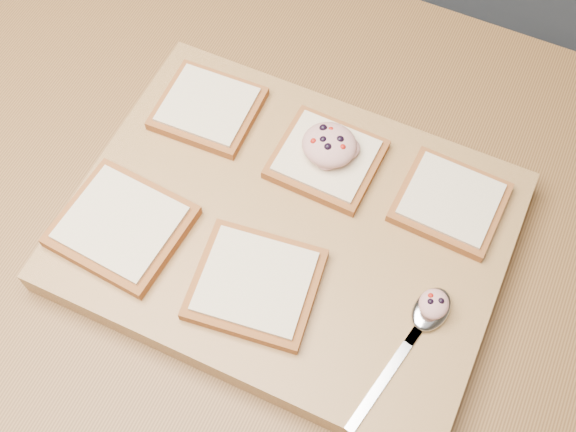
% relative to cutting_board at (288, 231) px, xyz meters
% --- Properties ---
extents(ground, '(4.00, 4.00, 0.00)m').
position_rel_cutting_board_xyz_m(ground, '(-0.04, 0.00, -0.92)').
color(ground, '#515459').
rests_on(ground, ground).
extents(island_counter, '(2.00, 0.80, 0.90)m').
position_rel_cutting_board_xyz_m(island_counter, '(-0.04, 0.00, -0.47)').
color(island_counter, slate).
rests_on(island_counter, ground).
extents(cutting_board, '(0.46, 0.35, 0.04)m').
position_rel_cutting_board_xyz_m(cutting_board, '(0.00, 0.00, 0.00)').
color(cutting_board, '#B1824C').
rests_on(cutting_board, island_counter).
extents(bread_far_left, '(0.12, 0.11, 0.02)m').
position_rel_cutting_board_xyz_m(bread_far_left, '(-0.15, 0.10, 0.03)').
color(bread_far_left, brown).
rests_on(bread_far_left, cutting_board).
extents(bread_far_center, '(0.12, 0.11, 0.02)m').
position_rel_cutting_board_xyz_m(bread_far_center, '(0.01, 0.09, 0.03)').
color(bread_far_center, brown).
rests_on(bread_far_center, cutting_board).
extents(bread_far_right, '(0.11, 0.11, 0.02)m').
position_rel_cutting_board_xyz_m(bread_far_right, '(0.15, 0.09, 0.03)').
color(bread_far_right, brown).
rests_on(bread_far_right, cutting_board).
extents(bread_near_left, '(0.14, 0.13, 0.02)m').
position_rel_cutting_board_xyz_m(bread_near_left, '(-0.16, -0.08, 0.03)').
color(bread_near_left, brown).
rests_on(bread_near_left, cutting_board).
extents(bread_near_center, '(0.14, 0.13, 0.02)m').
position_rel_cutting_board_xyz_m(bread_near_center, '(0.00, -0.08, 0.03)').
color(bread_near_center, brown).
rests_on(bread_near_center, cutting_board).
extents(tuna_salad_dollop, '(0.06, 0.06, 0.03)m').
position_rel_cutting_board_xyz_m(tuna_salad_dollop, '(0.01, 0.09, 0.05)').
color(tuna_salad_dollop, '#DE958E').
rests_on(tuna_salad_dollop, bread_far_center).
extents(spoon, '(0.06, 0.18, 0.01)m').
position_rel_cutting_board_xyz_m(spoon, '(0.17, -0.04, 0.02)').
color(spoon, silver).
rests_on(spoon, cutting_board).
extents(spoon_salad, '(0.03, 0.03, 0.02)m').
position_rel_cutting_board_xyz_m(spoon_salad, '(0.17, -0.03, 0.04)').
color(spoon_salad, '#DE958E').
rests_on(spoon_salad, spoon).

